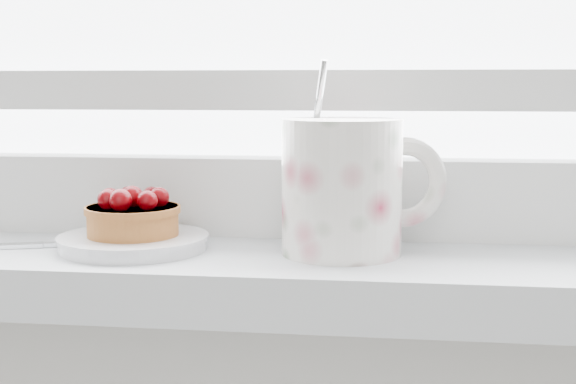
% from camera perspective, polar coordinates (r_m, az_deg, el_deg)
% --- Properties ---
extents(saucer, '(0.12, 0.12, 0.01)m').
position_cam_1_polar(saucer, '(0.67, -10.93, -3.54)').
color(saucer, silver).
rests_on(saucer, windowsill).
extents(raspberry_tart, '(0.08, 0.08, 0.04)m').
position_cam_1_polar(raspberry_tart, '(0.67, -10.99, -1.60)').
color(raspberry_tart, brown).
rests_on(raspberry_tart, saucer).
extents(floral_mug, '(0.15, 0.12, 0.16)m').
position_cam_1_polar(floral_mug, '(0.64, 4.16, 0.58)').
color(floral_mug, silver).
rests_on(floral_mug, windowsill).
extents(fork, '(0.21, 0.09, 0.00)m').
position_cam_1_polar(fork, '(0.70, -18.45, -3.63)').
color(fork, silver).
rests_on(fork, windowsill).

